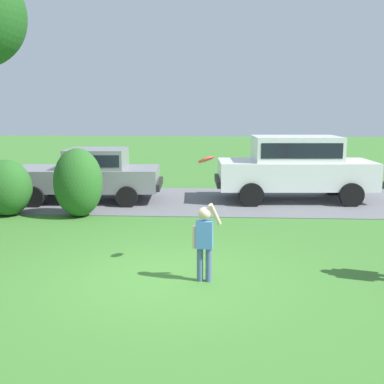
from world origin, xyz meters
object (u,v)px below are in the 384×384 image
object	(u,v)px
parked_sedan	(90,173)
parked_suv	(295,165)
child_thrower	(205,238)
frisbee	(206,159)

from	to	relation	value
parked_sedan	parked_suv	bearing A→B (deg)	4.19
child_thrower	frisbee	bearing A→B (deg)	90.47
parked_suv	parked_sedan	bearing A→B (deg)	-175.81
parked_suv	frisbee	xyz separation A→B (m)	(-2.45, -6.20, 0.80)
parked_sedan	frisbee	xyz separation A→B (m)	(3.60, -5.75, 1.03)
frisbee	parked_sedan	bearing A→B (deg)	122.04
frisbee	child_thrower	bearing A→B (deg)	-89.53
parked_sedan	child_thrower	distance (m)	7.48
parked_suv	child_thrower	world-z (taller)	parked_suv
parked_suv	child_thrower	size ratio (longest dim) A/B	3.73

